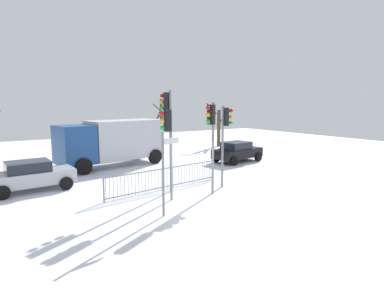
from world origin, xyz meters
name	(u,v)px	position (x,y,z in m)	size (l,w,h in m)	color
ground_plane	(202,206)	(0.00, 0.00, 0.00)	(60.00, 60.00, 0.00)	white
traffic_light_rear_right	(211,128)	(1.30, 1.14, 3.14)	(0.55, 0.37, 4.28)	slate
traffic_light_mid_left	(168,133)	(-0.79, 1.40, 2.97)	(0.57, 0.32, 4.05)	slate
traffic_light_foreground_left	(226,128)	(2.70, 1.82, 3.03)	(0.53, 0.40, 4.13)	slate
traffic_light_mid_right	(168,118)	(-0.10, 2.71, 3.54)	(0.44, 0.49, 4.84)	slate
direction_sign_post	(164,170)	(-1.79, -0.14, 1.78)	(0.78, 0.18, 3.18)	slate
pedestrian_guard_railing	(166,178)	(-0.02, 3.10, 0.55)	(6.50, 0.86, 1.07)	slate
car_black_trailing	(237,151)	(7.82, 6.77, 0.77)	(3.99, 2.35, 1.47)	black
car_silver_mid	(31,175)	(-5.67, 6.40, 0.77)	(3.91, 2.15, 1.47)	#B2B5BA
delivery_truck	(113,141)	(-0.33, 10.14, 1.74)	(7.35, 3.77, 3.10)	silver
bare_tree_left	(219,125)	(11.76, 14.10, 2.12)	(1.82, 1.82, 4.28)	#473828
bare_tree_centre	(161,123)	(6.55, 16.38, 2.42)	(1.43, 1.43, 4.65)	#473828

